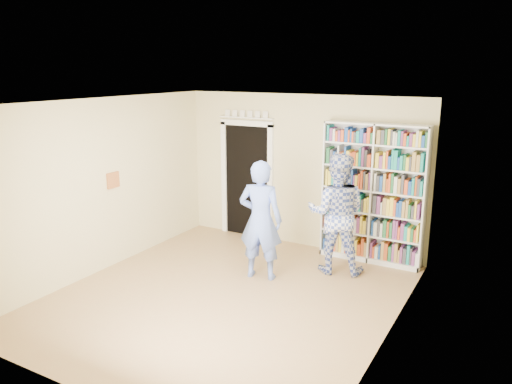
{
  "coord_description": "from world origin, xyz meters",
  "views": [
    {
      "loc": [
        3.52,
        -5.42,
        3.14
      ],
      "look_at": [
        -0.02,
        0.9,
        1.32
      ],
      "focal_mm": 35.0,
      "sensor_mm": 36.0,
      "label": 1
    }
  ],
  "objects": [
    {
      "name": "floor",
      "position": [
        0.0,
        0.0,
        0.0
      ],
      "size": [
        5.0,
        5.0,
        0.0
      ],
      "primitive_type": "plane",
      "color": "#A5784F",
      "rests_on": "ground"
    },
    {
      "name": "ceiling",
      "position": [
        0.0,
        0.0,
        2.7
      ],
      "size": [
        5.0,
        5.0,
        0.0
      ],
      "primitive_type": "plane",
      "rotation": [
        3.14,
        0.0,
        0.0
      ],
      "color": "white",
      "rests_on": "wall_back"
    },
    {
      "name": "wall_back",
      "position": [
        0.0,
        2.5,
        1.35
      ],
      "size": [
        4.5,
        0.0,
        4.5
      ],
      "primitive_type": "plane",
      "rotation": [
        1.57,
        0.0,
        0.0
      ],
      "color": "beige",
      "rests_on": "floor"
    },
    {
      "name": "wall_left",
      "position": [
        -2.25,
        0.0,
        1.35
      ],
      "size": [
        0.0,
        5.0,
        5.0
      ],
      "primitive_type": "plane",
      "rotation": [
        1.57,
        0.0,
        1.57
      ],
      "color": "beige",
      "rests_on": "floor"
    },
    {
      "name": "wall_right",
      "position": [
        2.25,
        0.0,
        1.35
      ],
      "size": [
        0.0,
        5.0,
        5.0
      ],
      "primitive_type": "plane",
      "rotation": [
        1.57,
        0.0,
        -1.57
      ],
      "color": "beige",
      "rests_on": "floor"
    },
    {
      "name": "bookshelf",
      "position": [
        1.35,
        2.34,
        1.16
      ],
      "size": [
        1.67,
        0.31,
        2.29
      ],
      "rotation": [
        0.0,
        0.0,
        0.01
      ],
      "color": "white",
      "rests_on": "floor"
    },
    {
      "name": "doorway",
      "position": [
        -1.1,
        2.48,
        1.18
      ],
      "size": [
        1.1,
        0.08,
        2.43
      ],
      "color": "black",
      "rests_on": "floor"
    },
    {
      "name": "wall_art",
      "position": [
        -2.23,
        0.2,
        1.4
      ],
      "size": [
        0.03,
        0.25,
        0.25
      ],
      "primitive_type": "cube",
      "color": "maroon",
      "rests_on": "wall_left"
    },
    {
      "name": "man_blue",
      "position": [
        0.09,
        0.85,
        0.91
      ],
      "size": [
        0.74,
        0.56,
        1.83
      ],
      "primitive_type": "imported",
      "rotation": [
        0.0,
        0.0,
        3.35
      ],
      "color": "#6683E3",
      "rests_on": "floor"
    },
    {
      "name": "man_plaid",
      "position": [
        1.0,
        1.63,
        0.95
      ],
      "size": [
        1.08,
        0.94,
        1.89
      ],
      "primitive_type": "imported",
      "rotation": [
        0.0,
        0.0,
        3.41
      ],
      "color": "#3448A1",
      "rests_on": "floor"
    },
    {
      "name": "paper_sheet",
      "position": [
        1.06,
        1.43,
        0.92
      ],
      "size": [
        0.19,
        0.02,
        0.27
      ],
      "primitive_type": "cube",
      "rotation": [
        0.0,
        0.0,
        -0.07
      ],
      "color": "white",
      "rests_on": "man_plaid"
    }
  ]
}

